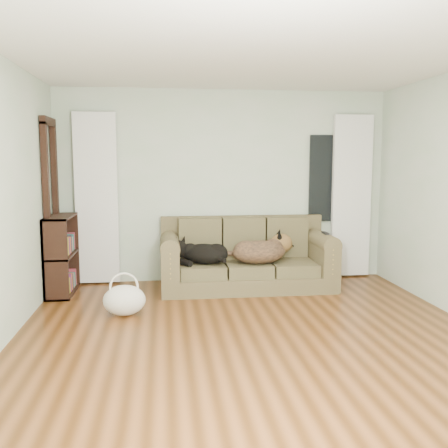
{
  "coord_description": "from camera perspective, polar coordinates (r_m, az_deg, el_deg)",
  "views": [
    {
      "loc": [
        -0.82,
        -4.31,
        1.66
      ],
      "look_at": [
        -0.1,
        1.6,
        0.89
      ],
      "focal_mm": 40.0,
      "sensor_mm": 36.0,
      "label": 1
    }
  ],
  "objects": [
    {
      "name": "curtain_right",
      "position": [
        7.24,
        14.34,
        3.08
      ],
      "size": [
        0.55,
        0.08,
        2.25
      ],
      "primitive_type": "cube",
      "color": "white",
      "rests_on": "ground"
    },
    {
      "name": "wall_back",
      "position": [
        6.86,
        -0.05,
        4.35
      ],
      "size": [
        4.5,
        0.04,
        2.6
      ],
      "primitive_type": "cube",
      "color": "beige",
      "rests_on": "ground"
    },
    {
      "name": "dog_shepherd",
      "position": [
        6.41,
        4.29,
        -3.18
      ],
      "size": [
        0.79,
        0.61,
        0.32
      ],
      "primitive_type": "ellipsoid",
      "rotation": [
        0.0,
        0.0,
        3.28
      ],
      "color": "black",
      "rests_on": "sofa"
    },
    {
      "name": "tv_remote",
      "position": [
        6.49,
        11.51,
        -1.03
      ],
      "size": [
        0.06,
        0.2,
        0.02
      ],
      "primitive_type": "cube",
      "rotation": [
        0.0,
        0.0,
        -0.02
      ],
      "color": "black",
      "rests_on": "sofa"
    },
    {
      "name": "floor",
      "position": [
        4.69,
        3.7,
        -13.4
      ],
      "size": [
        5.0,
        5.0,
        0.0
      ],
      "primitive_type": "plane",
      "color": "#44240C",
      "rests_on": "ground"
    },
    {
      "name": "door_casing",
      "position": [
        6.53,
        -19.09,
        1.59
      ],
      "size": [
        0.07,
        0.6,
        2.1
      ],
      "primitive_type": "cube",
      "color": "black",
      "rests_on": "ground"
    },
    {
      "name": "sofa",
      "position": [
        6.48,
        2.62,
        -3.41
      ],
      "size": [
        2.21,
        0.95,
        0.9
      ],
      "primitive_type": "cube",
      "color": "#4E3F2D",
      "rests_on": "floor"
    },
    {
      "name": "ceiling",
      "position": [
        4.48,
        3.99,
        19.44
      ],
      "size": [
        5.0,
        5.0,
        0.0
      ],
      "primitive_type": "plane",
      "color": "white",
      "rests_on": "ground"
    },
    {
      "name": "dog_black_lab",
      "position": [
        6.35,
        -2.55,
        -3.36
      ],
      "size": [
        0.74,
        0.67,
        0.26
      ],
      "primitive_type": "ellipsoid",
      "rotation": [
        0.0,
        0.0,
        -0.5
      ],
      "color": "black",
      "rests_on": "sofa"
    },
    {
      "name": "curtain_left",
      "position": [
        6.8,
        -14.35,
        2.83
      ],
      "size": [
        0.55,
        0.08,
        2.25
      ],
      "primitive_type": "cube",
      "color": "white",
      "rests_on": "ground"
    },
    {
      "name": "bookshelf",
      "position": [
        6.52,
        -18.07,
        -3.26
      ],
      "size": [
        0.32,
        0.79,
        0.98
      ],
      "primitive_type": "cube",
      "rotation": [
        0.0,
        0.0,
        -0.04
      ],
      "color": "black",
      "rests_on": "floor"
    },
    {
      "name": "window_pane",
      "position": [
        7.15,
        11.64,
        5.12
      ],
      "size": [
        0.5,
        0.03,
        1.2
      ],
      "primitive_type": "cube",
      "color": "black",
      "rests_on": "wall_back"
    },
    {
      "name": "tote_bag",
      "position": [
        5.51,
        -11.33,
        -8.59
      ],
      "size": [
        0.52,
        0.44,
        0.33
      ],
      "primitive_type": "ellipsoid",
      "rotation": [
        0.0,
        0.0,
        -0.23
      ],
      "color": "silver",
      "rests_on": "floor"
    }
  ]
}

